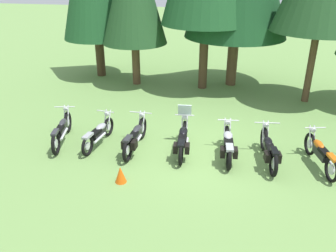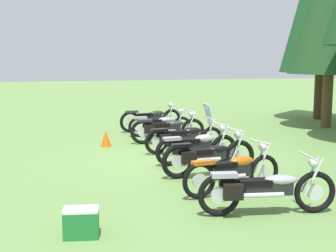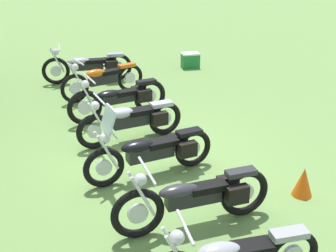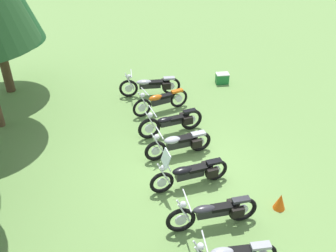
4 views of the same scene
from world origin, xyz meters
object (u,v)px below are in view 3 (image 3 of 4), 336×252
(motorcycle_7, at_px, (89,65))
(motorcycle_6, at_px, (102,79))
(motorcycle_2, at_px, (196,197))
(motorcycle_3, at_px, (152,151))
(motorcycle_5, at_px, (120,98))
(traffic_cone, at_px, (303,182))
(picnic_cooler, at_px, (190,60))
(motorcycle_4, at_px, (132,120))

(motorcycle_7, bearing_deg, motorcycle_6, 100.03)
(motorcycle_2, distance_m, motorcycle_6, 5.64)
(motorcycle_3, xyz_separation_m, motorcycle_5, (2.64, -0.16, -0.01))
(motorcycle_7, bearing_deg, motorcycle_2, 97.95)
(motorcycle_2, height_order, traffic_cone, motorcycle_2)
(motorcycle_7, bearing_deg, picnic_cooler, -167.16)
(motorcycle_4, relative_size, picnic_cooler, 3.83)
(motorcycle_5, bearing_deg, motorcycle_7, -94.30)
(motorcycle_2, relative_size, motorcycle_4, 1.08)
(traffic_cone, bearing_deg, motorcycle_2, 93.50)
(picnic_cooler, bearing_deg, motorcycle_3, 151.19)
(motorcycle_2, xyz_separation_m, motorcycle_4, (2.96, 0.05, -0.00))
(motorcycle_3, distance_m, motorcycle_6, 4.11)
(motorcycle_2, relative_size, motorcycle_6, 1.08)
(motorcycle_4, distance_m, traffic_cone, 3.45)
(motorcycle_6, distance_m, traffic_cone, 5.85)
(motorcycle_7, bearing_deg, motorcycle_5, 99.63)
(motorcycle_4, bearing_deg, motorcycle_3, 81.82)
(motorcycle_2, height_order, picnic_cooler, motorcycle_2)
(motorcycle_5, bearing_deg, motorcycle_6, -94.66)
(motorcycle_3, bearing_deg, picnic_cooler, -123.52)
(motorcycle_3, bearing_deg, motorcycle_6, -96.15)
(motorcycle_3, height_order, motorcycle_4, motorcycle_3)
(motorcycle_4, height_order, motorcycle_6, motorcycle_6)
(motorcycle_5, xyz_separation_m, motorcycle_7, (2.76, 0.12, 0.00))
(motorcycle_4, height_order, traffic_cone, motorcycle_4)
(motorcycle_2, bearing_deg, motorcycle_4, -87.42)
(motorcycle_3, xyz_separation_m, motorcycle_4, (1.42, -0.08, -0.01))
(motorcycle_5, xyz_separation_m, motorcycle_6, (1.47, 0.05, 0.00))
(motorcycle_4, xyz_separation_m, motorcycle_5, (1.22, -0.08, 0.00))
(motorcycle_5, distance_m, motorcycle_7, 2.76)
(motorcycle_5, relative_size, motorcycle_6, 1.05)
(motorcycle_5, xyz_separation_m, traffic_cone, (-4.06, -1.86, -0.22))
(motorcycle_2, height_order, motorcycle_3, motorcycle_3)
(motorcycle_4, height_order, picnic_cooler, motorcycle_4)
(motorcycle_3, xyz_separation_m, motorcycle_7, (5.40, -0.04, -0.00))
(motorcycle_6, relative_size, motorcycle_7, 0.91)
(motorcycle_3, relative_size, traffic_cone, 4.82)
(motorcycle_3, height_order, motorcycle_7, motorcycle_3)
(motorcycle_4, relative_size, traffic_cone, 4.53)
(motorcycle_4, xyz_separation_m, motorcycle_7, (3.98, 0.04, 0.01))
(motorcycle_2, bearing_deg, motorcycle_3, -83.50)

